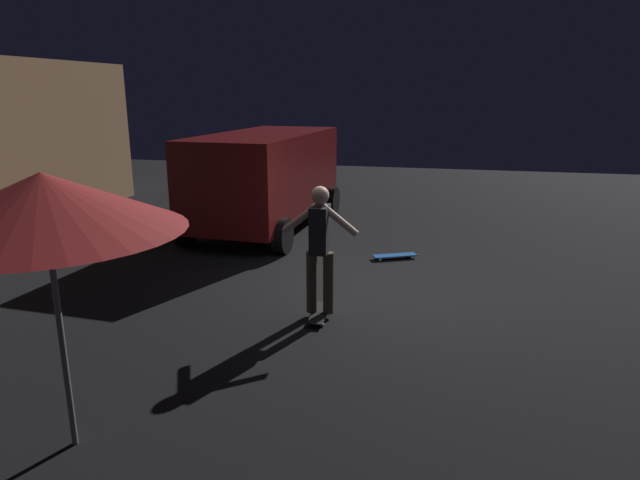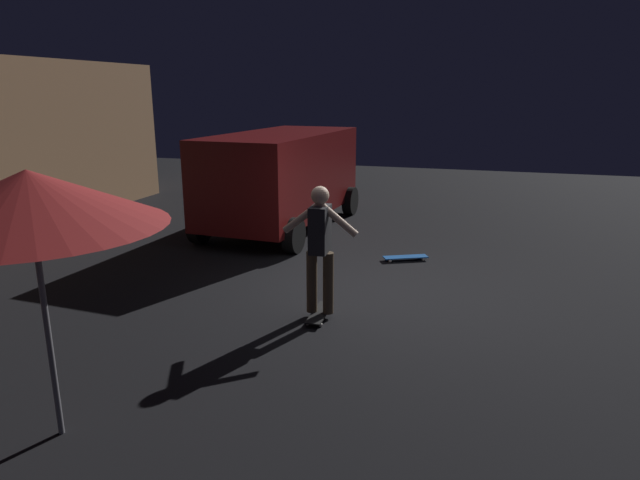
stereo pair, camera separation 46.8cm
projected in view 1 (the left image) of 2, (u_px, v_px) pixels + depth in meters
ground_plane at (374, 293)px, 8.15m from camera, size 28.00×28.00×0.00m
parked_van at (266, 175)px, 11.75m from camera, size 4.70×2.42×2.03m
patio_umbrella at (44, 202)px, 4.15m from camera, size 2.10×2.10×2.30m
skateboard_ridden at (320, 313)px, 7.29m from camera, size 0.79×0.25×0.07m
skateboard_spare at (395, 256)px, 9.82m from camera, size 0.52×0.79×0.07m
skater at (320, 241)px, 7.03m from camera, size 0.39×0.98×1.67m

